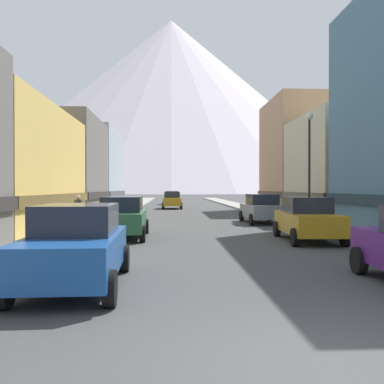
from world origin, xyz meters
name	(u,v)px	position (x,y,z in m)	size (l,w,h in m)	color
ground_plane	(319,371)	(0.00, 0.00, 0.00)	(400.00, 400.00, 0.00)	#404040
sidewalk_left	(122,210)	(-6.25, 35.00, 0.07)	(2.50, 100.00, 0.15)	gray
sidewalk_right	(256,210)	(6.25, 35.00, 0.07)	(2.50, 100.00, 0.15)	gray
storefront_left_2	(44,168)	(-11.90, 29.88, 3.73)	(9.09, 10.33, 7.74)	#66605B
storefront_left_3	(87,171)	(-10.76, 41.61, 4.01)	(6.81, 12.54, 8.32)	#99A5B2
storefront_right_2	(356,169)	(11.50, 25.03, 3.51)	(8.30, 9.45, 7.28)	beige
storefront_right_3	(301,158)	(10.51, 34.74, 5.01)	(6.32, 9.44, 10.37)	tan
car_left_0	(76,245)	(-3.80, 4.50, 0.90)	(2.17, 4.45, 1.78)	#19478C
car_left_1	(123,217)	(-3.80, 13.63, 0.90)	(2.11, 4.42, 1.78)	#265933
car_right_1	(307,219)	(3.80, 12.22, 0.90)	(2.25, 4.48, 1.78)	#B28419
car_right_2	(261,208)	(3.80, 21.05, 0.90)	(2.12, 4.43, 1.78)	slate
car_driving_0	(172,198)	(-1.60, 51.57, 0.90)	(2.06, 4.40, 1.78)	silver
car_driving_1	(172,200)	(-1.60, 39.95, 0.90)	(2.06, 4.40, 1.78)	#B28419
potted_plant_0	(322,216)	(7.00, 19.40, 0.53)	(0.47, 0.47, 0.74)	#4C4C51
pedestrian_0	(310,209)	(6.25, 19.30, 0.95)	(0.36, 0.36, 1.72)	#333338
pedestrian_2	(78,213)	(-6.25, 16.18, 0.91)	(0.36, 0.36, 1.66)	#333338
streetlamp_right	(309,152)	(5.35, 16.69, 3.99)	(0.36, 0.36, 5.86)	black
mountain_backdrop	(171,106)	(-1.45, 260.00, 52.74)	(235.40, 235.40, 105.48)	silver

